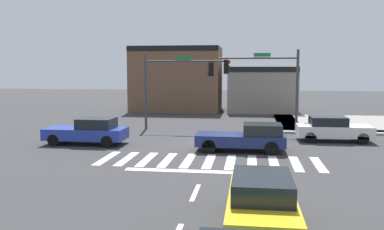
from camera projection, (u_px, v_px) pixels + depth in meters
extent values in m
plane|color=#353538|center=(217.00, 144.00, 23.93)|extent=(120.00, 120.00, 0.00)
cube|color=silver|center=(107.00, 158.00, 20.17)|extent=(0.42, 3.12, 0.01)
cube|color=silver|center=(127.00, 159.00, 20.04)|extent=(0.42, 3.12, 0.01)
cube|color=silver|center=(147.00, 159.00, 19.90)|extent=(0.42, 3.12, 0.01)
cube|color=silver|center=(167.00, 160.00, 19.77)|extent=(0.42, 3.12, 0.01)
cube|color=silver|center=(188.00, 160.00, 19.64)|extent=(0.42, 3.12, 0.01)
cube|color=silver|center=(209.00, 161.00, 19.50)|extent=(0.42, 3.12, 0.01)
cube|color=silver|center=(230.00, 162.00, 19.37)|extent=(0.42, 3.12, 0.01)
cube|color=silver|center=(252.00, 162.00, 19.23)|extent=(0.42, 3.12, 0.01)
cube|color=silver|center=(274.00, 163.00, 19.10)|extent=(0.42, 3.12, 0.01)
cube|color=silver|center=(296.00, 164.00, 18.97)|extent=(0.42, 3.12, 0.01)
cube|color=silver|center=(319.00, 164.00, 18.83)|extent=(0.42, 3.12, 0.01)
cube|color=white|center=(205.00, 172.00, 17.53)|extent=(6.80, 0.50, 0.01)
cube|color=white|center=(195.00, 192.00, 14.58)|extent=(0.16, 2.00, 0.01)
cylinder|color=yellow|center=(248.00, 186.00, 15.34)|extent=(1.09, 1.09, 0.01)
cylinder|color=white|center=(241.00, 186.00, 15.37)|extent=(0.17, 0.17, 0.00)
cylinder|color=white|center=(255.00, 186.00, 15.31)|extent=(0.17, 0.17, 0.00)
cube|color=white|center=(248.00, 186.00, 15.34)|extent=(0.49, 0.04, 0.00)
cube|color=gray|center=(358.00, 132.00, 27.82)|extent=(10.00, 1.60, 0.15)
cube|color=gray|center=(287.00, 122.00, 33.12)|extent=(1.60, 10.00, 0.15)
cube|color=gray|center=(343.00, 123.00, 32.55)|extent=(10.00, 10.00, 0.15)
cube|color=brown|center=(177.00, 79.00, 43.03)|extent=(8.83, 5.98, 6.46)
cube|color=black|center=(172.00, 48.00, 39.96)|extent=(8.83, 0.50, 0.50)
cube|color=gray|center=(262.00, 89.00, 42.24)|extent=(6.62, 6.52, 4.46)
cube|color=black|center=(263.00, 69.00, 39.01)|extent=(6.62, 0.50, 0.50)
cylinder|color=#383A3D|center=(297.00, 92.00, 27.84)|extent=(0.18, 0.18, 5.54)
cylinder|color=#383A3D|center=(258.00, 58.00, 27.95)|extent=(5.19, 0.12, 0.12)
cube|color=black|center=(226.00, 67.00, 28.30)|extent=(0.32, 0.32, 0.95)
sphere|color=red|center=(229.00, 62.00, 28.24)|extent=(0.22, 0.22, 0.22)
sphere|color=#4C330C|center=(229.00, 67.00, 28.28)|extent=(0.22, 0.22, 0.22)
sphere|color=#0C3814|center=(229.00, 71.00, 28.31)|extent=(0.22, 0.22, 0.22)
cube|color=#197233|center=(262.00, 55.00, 27.89)|extent=(1.10, 0.03, 0.24)
cylinder|color=#383A3D|center=(146.00, 92.00, 29.65)|extent=(0.18, 0.18, 5.28)
cylinder|color=#383A3D|center=(187.00, 61.00, 29.00)|extent=(5.97, 0.12, 0.12)
cube|color=black|center=(211.00, 69.00, 28.84)|extent=(0.32, 0.32, 0.95)
sphere|color=red|center=(209.00, 65.00, 28.83)|extent=(0.22, 0.22, 0.22)
sphere|color=#4C330C|center=(209.00, 69.00, 28.86)|extent=(0.22, 0.22, 0.22)
sphere|color=#0C3814|center=(209.00, 74.00, 28.90)|extent=(0.22, 0.22, 0.22)
cube|color=#197233|center=(183.00, 58.00, 29.02)|extent=(1.10, 0.03, 0.24)
cube|color=#23389E|center=(86.00, 133.00, 23.83)|extent=(4.53, 1.89, 0.63)
cube|color=black|center=(97.00, 123.00, 23.67)|extent=(1.97, 1.66, 0.57)
cylinder|color=black|center=(54.00, 140.00, 23.24)|extent=(0.67, 0.22, 0.67)
cylinder|color=black|center=(67.00, 135.00, 24.89)|extent=(0.67, 0.22, 0.67)
cylinder|color=black|center=(107.00, 142.00, 22.83)|extent=(0.67, 0.22, 0.67)
cylinder|color=black|center=(117.00, 137.00, 24.47)|extent=(0.67, 0.22, 0.67)
cube|color=#141E4C|center=(240.00, 140.00, 21.85)|extent=(4.58, 1.90, 0.57)
cube|color=black|center=(263.00, 129.00, 21.64)|extent=(1.94, 1.68, 0.56)
cylinder|color=black|center=(209.00, 147.00, 21.26)|extent=(0.70, 0.22, 0.70)
cylinder|color=black|center=(212.00, 141.00, 22.92)|extent=(0.70, 0.22, 0.70)
cylinder|color=black|center=(271.00, 148.00, 20.84)|extent=(0.70, 0.22, 0.70)
cylinder|color=black|center=(270.00, 142.00, 22.50)|extent=(0.70, 0.22, 0.70)
cube|color=white|center=(334.00, 131.00, 24.78)|extent=(4.26, 1.87, 0.66)
cube|color=black|center=(328.00, 121.00, 24.76)|extent=(2.07, 1.65, 0.52)
cylinder|color=black|center=(356.00, 134.00, 25.43)|extent=(0.65, 0.22, 0.65)
cylinder|color=black|center=(363.00, 139.00, 23.80)|extent=(0.65, 0.22, 0.65)
cylinder|color=black|center=(307.00, 133.00, 25.82)|extent=(0.65, 0.22, 0.65)
cylinder|color=black|center=(310.00, 138.00, 24.20)|extent=(0.65, 0.22, 0.65)
cube|color=gold|center=(262.00, 206.00, 11.28)|extent=(1.78, 4.67, 0.65)
cube|color=black|center=(262.00, 186.00, 11.13)|extent=(1.56, 2.37, 0.54)
cylinder|color=black|center=(235.00, 198.00, 12.98)|extent=(0.22, 0.61, 0.61)
cylinder|color=black|center=(286.00, 200.00, 12.76)|extent=(0.22, 0.61, 0.61)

